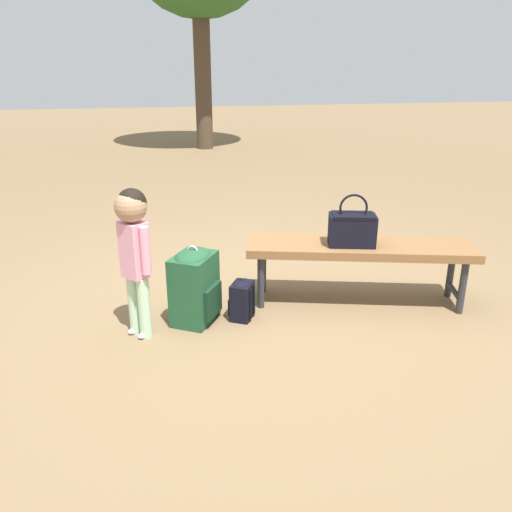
{
  "coord_description": "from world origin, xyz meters",
  "views": [
    {
      "loc": [
        0.81,
        3.23,
        1.63
      ],
      "look_at": [
        0.08,
        0.13,
        0.45
      ],
      "focal_mm": 35.83,
      "sensor_mm": 36.0,
      "label": 1
    }
  ],
  "objects_px": {
    "backpack_large": "(194,284)",
    "child_standing": "(134,240)",
    "park_bench": "(360,251)",
    "backpack_small": "(242,298)",
    "handbag": "(352,228)"
  },
  "relations": [
    {
      "from": "park_bench",
      "to": "child_standing",
      "type": "distance_m",
      "value": 1.58
    },
    {
      "from": "park_bench",
      "to": "backpack_small",
      "type": "relative_size",
      "value": 5.53
    },
    {
      "from": "park_bench",
      "to": "handbag",
      "type": "distance_m",
      "value": 0.2
    },
    {
      "from": "park_bench",
      "to": "child_standing",
      "type": "relative_size",
      "value": 1.71
    },
    {
      "from": "park_bench",
      "to": "backpack_large",
      "type": "bearing_deg",
      "value": 1.17
    },
    {
      "from": "backpack_small",
      "to": "park_bench",
      "type": "bearing_deg",
      "value": -175.76
    },
    {
      "from": "backpack_large",
      "to": "child_standing",
      "type": "bearing_deg",
      "value": 17.29
    },
    {
      "from": "backpack_large",
      "to": "backpack_small",
      "type": "relative_size",
      "value": 1.82
    },
    {
      "from": "handbag",
      "to": "backpack_large",
      "type": "relative_size",
      "value": 0.68
    },
    {
      "from": "backpack_small",
      "to": "backpack_large",
      "type": "bearing_deg",
      "value": -7.35
    },
    {
      "from": "park_bench",
      "to": "backpack_large",
      "type": "distance_m",
      "value": 1.2
    },
    {
      "from": "park_bench",
      "to": "handbag",
      "type": "relative_size",
      "value": 4.48
    },
    {
      "from": "handbag",
      "to": "backpack_small",
      "type": "relative_size",
      "value": 1.23
    },
    {
      "from": "park_bench",
      "to": "child_standing",
      "type": "bearing_deg",
      "value": 5.08
    },
    {
      "from": "child_standing",
      "to": "backpack_large",
      "type": "relative_size",
      "value": 1.78
    }
  ]
}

